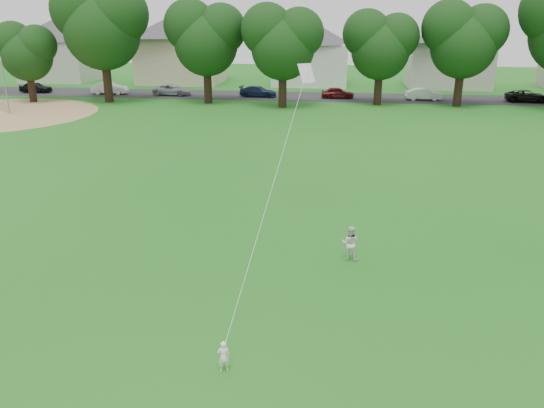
# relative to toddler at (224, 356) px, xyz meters

# --- Properties ---
(ground) EXTENTS (160.00, 160.00, 0.00)m
(ground) POSITION_rel_toddler_xyz_m (-1.37, 3.45, -0.41)
(ground) COLOR #166217
(ground) RESTS_ON ground
(street) EXTENTS (90.00, 7.00, 0.01)m
(street) POSITION_rel_toddler_xyz_m (-1.37, 45.45, -0.40)
(street) COLOR #2D2D30
(street) RESTS_ON ground
(toddler) EXTENTS (0.35, 0.29, 0.81)m
(toddler) POSITION_rel_toddler_xyz_m (0.00, 0.00, 0.00)
(toddler) COLOR white
(toddler) RESTS_ON ground
(older_boy) EXTENTS (0.66, 0.55, 1.23)m
(older_boy) POSITION_rel_toddler_xyz_m (3.00, 6.53, 0.21)
(older_boy) COLOR silver
(older_boy) RESTS_ON ground
(kite) EXTENTS (0.97, 6.08, 12.52)m
(kite) POSITION_rel_toddler_xyz_m (0.53, 5.67, 2.78)
(kite) COLOR white
(kite) RESTS_ON ground
(tree_row) EXTENTS (83.23, 9.09, 11.63)m
(tree_row) POSITION_rel_toddler_xyz_m (1.77, 39.99, 6.35)
(tree_row) COLOR black
(tree_row) RESTS_ON ground
(parked_cars) EXTENTS (70.00, 2.30, 1.28)m
(parked_cars) POSITION_rel_toddler_xyz_m (4.25, 44.45, 0.19)
(parked_cars) COLOR black
(parked_cars) RESTS_ON ground
(house_row) EXTENTS (77.22, 14.23, 9.88)m
(house_row) POSITION_rel_toddler_xyz_m (-1.22, 55.45, 4.33)
(house_row) COLOR beige
(house_row) RESTS_ON ground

